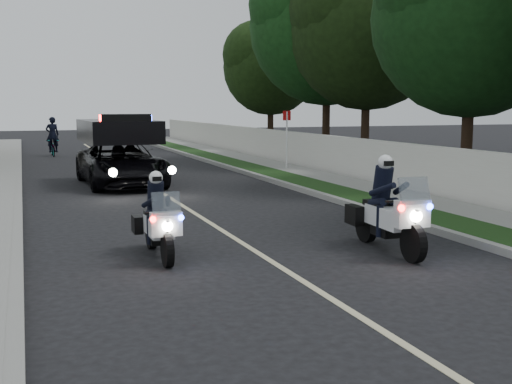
{
  "coord_description": "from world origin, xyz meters",
  "views": [
    {
      "loc": [
        -3.92,
        -9.51,
        2.68
      ],
      "look_at": [
        0.26,
        1.91,
        1.0
      ],
      "focal_mm": 44.77,
      "sensor_mm": 36.0,
      "label": 1
    }
  ],
  "objects": [
    {
      "name": "grass_verge",
      "position": [
        4.8,
        10.0,
        0.08
      ],
      "size": [
        1.2,
        60.0,
        0.16
      ],
      "primitive_type": "cube",
      "color": "#193814",
      "rests_on": "ground"
    },
    {
      "name": "bicycle",
      "position": [
        -2.45,
        25.21,
        0.0
      ],
      "size": [
        0.62,
        1.65,
        0.86
      ],
      "primitive_type": "imported",
      "rotation": [
        0.0,
        0.0,
        0.03
      ],
      "color": "black",
      "rests_on": "ground"
    },
    {
      "name": "police_suv",
      "position": [
        -0.88,
        11.78,
        0.0
      ],
      "size": [
        2.64,
        5.33,
        2.54
      ],
      "primitive_type": "imported",
      "rotation": [
        0.0,
        0.0,
        0.04
      ],
      "color": "black",
      "rests_on": "ground"
    },
    {
      "name": "tree_right_b",
      "position": [
        9.31,
        7.18,
        0.0
      ],
      "size": [
        7.56,
        7.56,
        10.43
      ],
      "primitive_type": null,
      "rotation": [
        0.0,
        0.0,
        -0.24
      ],
      "color": "#123612",
      "rests_on": "ground"
    },
    {
      "name": "tree_right_d",
      "position": [
        9.61,
        17.8,
        0.0
      ],
      "size": [
        7.52,
        7.52,
        12.08
      ],
      "primitive_type": null,
      "rotation": [
        0.0,
        0.0,
        -0.04
      ],
      "color": "#174316",
      "rests_on": "ground"
    },
    {
      "name": "sign_post",
      "position": [
        6.0,
        14.01,
        0.0
      ],
      "size": [
        0.48,
        0.48,
        2.5
      ],
      "primitive_type": null,
      "rotation": [
        0.0,
        0.0,
        0.26
      ],
      "color": "red",
      "rests_on": "ground"
    },
    {
      "name": "property_wall",
      "position": [
        7.1,
        10.0,
        0.75
      ],
      "size": [
        0.22,
        60.0,
        1.5
      ],
      "primitive_type": "cube",
      "color": "beige",
      "rests_on": "ground"
    },
    {
      "name": "lane_marking",
      "position": [
        0.0,
        10.0,
        0.0
      ],
      "size": [
        0.12,
        50.0,
        0.01
      ],
      "primitive_type": "cube",
      "color": "#BFB78C",
      "rests_on": "ground"
    },
    {
      "name": "ground",
      "position": [
        0.0,
        0.0,
        0.0
      ],
      "size": [
        120.0,
        120.0,
        0.0
      ],
      "primitive_type": "plane",
      "color": "black",
      "rests_on": "ground"
    },
    {
      "name": "cyclist",
      "position": [
        -2.45,
        25.21,
        0.0
      ],
      "size": [
        0.68,
        0.48,
        1.83
      ],
      "primitive_type": "imported",
      "rotation": [
        0.0,
        0.0,
        3.2
      ],
      "color": "black",
      "rests_on": "ground"
    },
    {
      "name": "sidewalk_right",
      "position": [
        6.1,
        10.0,
        0.08
      ],
      "size": [
        1.4,
        60.0,
        0.16
      ],
      "primitive_type": "cube",
      "color": "gray",
      "rests_on": "ground"
    },
    {
      "name": "curb_right",
      "position": [
        4.1,
        10.0,
        0.07
      ],
      "size": [
        0.2,
        60.0,
        0.15
      ],
      "primitive_type": "cube",
      "color": "gray",
      "rests_on": "ground"
    },
    {
      "name": "police_moto_left",
      "position": [
        -1.75,
        1.42,
        0.0
      ],
      "size": [
        0.64,
        1.8,
        1.52
      ],
      "primitive_type": null,
      "rotation": [
        0.0,
        0.0,
        -0.01
      ],
      "color": "silver",
      "rests_on": "ground"
    },
    {
      "name": "tree_right_c",
      "position": [
        10.1,
        14.98,
        0.0
      ],
      "size": [
        8.38,
        8.38,
        11.2
      ],
      "primitive_type": null,
      "rotation": [
        0.0,
        0.0,
        -0.3
      ],
      "color": "black",
      "rests_on": "ground"
    },
    {
      "name": "tree_right_e",
      "position": [
        10.14,
        26.34,
        0.0
      ],
      "size": [
        5.88,
        5.88,
        9.4
      ],
      "primitive_type": null,
      "rotation": [
        0.0,
        0.0,
        0.04
      ],
      "color": "#1A3310",
      "rests_on": "ground"
    },
    {
      "name": "police_moto_right",
      "position": [
        2.28,
        0.41,
        0.0
      ],
      "size": [
        0.82,
        2.12,
        1.77
      ],
      "primitive_type": null,
      "rotation": [
        0.0,
        0.0,
        -0.04
      ],
      "color": "silver",
      "rests_on": "ground"
    },
    {
      "name": "curb_left",
      "position": [
        -4.1,
        10.0,
        0.07
      ],
      "size": [
        0.2,
        60.0,
        0.15
      ],
      "primitive_type": "cube",
      "color": "gray",
      "rests_on": "ground"
    }
  ]
}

